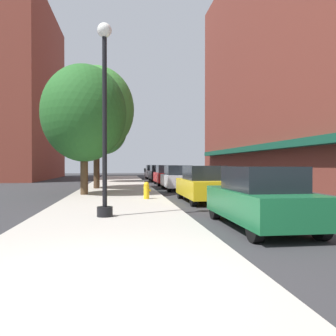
{
  "coord_description": "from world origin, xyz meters",
  "views": [
    {
      "loc": [
        0.34,
        -4.6,
        1.71
      ],
      "look_at": [
        3.96,
        21.93,
        1.43
      ],
      "focal_mm": 35.89,
      "sensor_mm": 36.0,
      "label": 1
    }
  ],
  "objects": [
    {
      "name": "ground_plane",
      "position": [
        4.0,
        18.0,
        0.0
      ],
      "size": [
        90.0,
        90.0,
        0.0
      ],
      "primitive_type": "plane",
      "color": "#2D2D30"
    },
    {
      "name": "sidewalk_slab",
      "position": [
        0.0,
        19.0,
        0.06
      ],
      "size": [
        4.8,
        50.0,
        0.12
      ],
      "primitive_type": "cube",
      "color": "#A8A399",
      "rests_on": "ground"
    },
    {
      "name": "building_right_brick",
      "position": [
        14.99,
        22.0,
        11.41
      ],
      "size": [
        6.8,
        40.0,
        22.86
      ],
      "color": "brown",
      "rests_on": "ground"
    },
    {
      "name": "building_far_background",
      "position": [
        -11.01,
        37.0,
        10.1
      ],
      "size": [
        6.8,
        18.0,
        20.25
      ],
      "color": "brown",
      "rests_on": "ground"
    },
    {
      "name": "lamppost",
      "position": [
        -0.19,
        5.8,
        3.2
      ],
      "size": [
        0.48,
        0.48,
        5.9
      ],
      "color": "black",
      "rests_on": "sidewalk_slab"
    },
    {
      "name": "fire_hydrant",
      "position": [
        1.45,
        10.9,
        0.52
      ],
      "size": [
        0.33,
        0.26,
        0.79
      ],
      "color": "gold",
      "rests_on": "sidewalk_slab"
    },
    {
      "name": "parking_meter_near",
      "position": [
        2.05,
        20.93,
        0.95
      ],
      "size": [
        0.14,
        0.09,
        1.31
      ],
      "color": "slate",
      "rests_on": "sidewalk_slab"
    },
    {
      "name": "tree_near",
      "position": [
        -1.36,
        18.24,
        5.38
      ],
      "size": [
        5.01,
        5.01,
        8.15
      ],
      "color": "#422D1E",
      "rests_on": "sidewalk_slab"
    },
    {
      "name": "tree_mid",
      "position": [
        -1.29,
        26.92,
        5.06
      ],
      "size": [
        4.21,
        4.21,
        7.39
      ],
      "color": "#422D1E",
      "rests_on": "sidewalk_slab"
    },
    {
      "name": "tree_far",
      "position": [
        -1.66,
        13.61,
        4.41
      ],
      "size": [
        4.46,
        4.46,
        6.87
      ],
      "color": "#4C3823",
      "rests_on": "sidewalk_slab"
    },
    {
      "name": "car_green",
      "position": [
        4.0,
        3.96,
        0.81
      ],
      "size": [
        1.8,
        4.3,
        1.66
      ],
      "rotation": [
        0.0,
        0.0,
        0.01
      ],
      "color": "black",
      "rests_on": "ground"
    },
    {
      "name": "car_yellow",
      "position": [
        4.0,
        10.35,
        0.81
      ],
      "size": [
        1.8,
        4.3,
        1.66
      ],
      "rotation": [
        0.0,
        0.0,
        -0.03
      ],
      "color": "black",
      "rests_on": "ground"
    },
    {
      "name": "car_white",
      "position": [
        4.0,
        17.5,
        0.81
      ],
      "size": [
        1.8,
        4.3,
        1.66
      ],
      "rotation": [
        0.0,
        0.0,
        0.0
      ],
      "color": "black",
      "rests_on": "ground"
    },
    {
      "name": "car_red",
      "position": [
        4.0,
        23.27,
        0.81
      ],
      "size": [
        1.8,
        4.3,
        1.66
      ],
      "rotation": [
        0.0,
        0.0,
        -0.01
      ],
      "color": "black",
      "rests_on": "ground"
    },
    {
      "name": "car_black",
      "position": [
        4.0,
        29.25,
        0.81
      ],
      "size": [
        1.8,
        4.3,
        1.66
      ],
      "rotation": [
        0.0,
        0.0,
        0.03
      ],
      "color": "black",
      "rests_on": "ground"
    },
    {
      "name": "car_silver",
      "position": [
        4.0,
        35.55,
        0.81
      ],
      "size": [
        1.8,
        4.3,
        1.66
      ],
      "rotation": [
        0.0,
        0.0,
        0.04
      ],
      "color": "black",
      "rests_on": "ground"
    }
  ]
}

